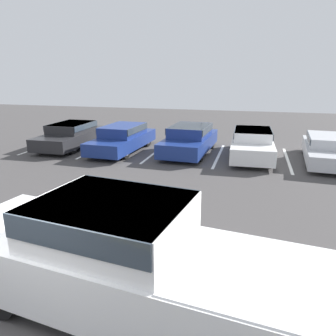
# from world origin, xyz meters

# --- Properties ---
(ground_plane) EXTENTS (60.00, 60.00, 0.00)m
(ground_plane) POSITION_xyz_m (0.00, 0.00, 0.00)
(ground_plane) COLOR #423F3F
(stall_stripe_a) EXTENTS (0.12, 4.48, 0.01)m
(stall_stripe_a) POSITION_xyz_m (-7.29, 11.26, 0.00)
(stall_stripe_a) COLOR white
(stall_stripe_a) RESTS_ON ground_plane
(stall_stripe_b) EXTENTS (0.12, 4.48, 0.01)m
(stall_stripe_b) POSITION_xyz_m (-4.32, 11.26, 0.00)
(stall_stripe_b) COLOR white
(stall_stripe_b) RESTS_ON ground_plane
(stall_stripe_c) EXTENTS (0.12, 4.48, 0.01)m
(stall_stripe_c) POSITION_xyz_m (-1.36, 11.26, 0.00)
(stall_stripe_c) COLOR white
(stall_stripe_c) RESTS_ON ground_plane
(stall_stripe_d) EXTENTS (0.12, 4.48, 0.01)m
(stall_stripe_d) POSITION_xyz_m (1.61, 11.26, 0.00)
(stall_stripe_d) COLOR white
(stall_stripe_d) RESTS_ON ground_plane
(stall_stripe_e) EXTENTS (0.12, 4.48, 0.01)m
(stall_stripe_e) POSITION_xyz_m (4.58, 11.26, 0.00)
(stall_stripe_e) COLOR white
(stall_stripe_e) RESTS_ON ground_plane
(pickup_truck) EXTENTS (6.39, 2.77, 1.82)m
(pickup_truck) POSITION_xyz_m (1.44, 0.79, 0.90)
(pickup_truck) COLOR white
(pickup_truck) RESTS_ON ground_plane
(parked_sedan_a) EXTENTS (1.85, 4.60, 1.20)m
(parked_sedan_a) POSITION_xyz_m (-5.77, 11.24, 0.65)
(parked_sedan_a) COLOR #232326
(parked_sedan_a) RESTS_ON ground_plane
(parked_sedan_b) EXTENTS (1.91, 4.71, 1.23)m
(parked_sedan_b) POSITION_xyz_m (-2.95, 11.06, 0.66)
(parked_sedan_b) COLOR navy
(parked_sedan_b) RESTS_ON ground_plane
(parked_sedan_c) EXTENTS (2.07, 4.68, 1.28)m
(parked_sedan_c) POSITION_xyz_m (0.22, 11.50, 0.68)
(parked_sedan_c) COLOR navy
(parked_sedan_c) RESTS_ON ground_plane
(parked_sedan_d) EXTENTS (1.85, 4.60, 1.24)m
(parked_sedan_d) POSITION_xyz_m (3.04, 11.33, 0.66)
(parked_sedan_d) COLOR silver
(parked_sedan_d) RESTS_ON ground_plane
(parked_sedan_e) EXTENTS (2.15, 4.67, 1.13)m
(parked_sedan_e) POSITION_xyz_m (6.13, 11.25, 0.61)
(parked_sedan_e) COLOR #B7BABF
(parked_sedan_e) RESTS_ON ground_plane
(traffic_cone) EXTENTS (0.44, 0.44, 0.53)m
(traffic_cone) POSITION_xyz_m (-2.14, 3.66, 0.24)
(traffic_cone) COLOR black
(traffic_cone) RESTS_ON ground_plane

